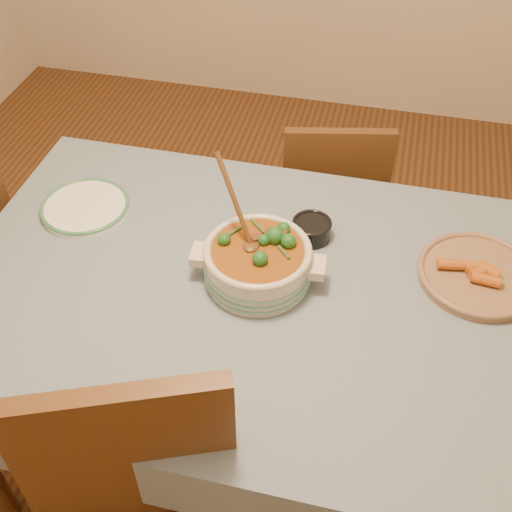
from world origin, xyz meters
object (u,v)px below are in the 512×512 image
at_px(fried_plate, 479,273).
at_px(white_plate, 85,207).
at_px(dining_table, 265,314).
at_px(chair_far, 331,195).
at_px(condiment_bowl, 312,228).
at_px(stew_casserole, 258,260).

bearing_deg(fried_plate, white_plate, 178.87).
bearing_deg(fried_plate, dining_table, -162.19).
height_order(dining_table, fried_plate, fried_plate).
distance_m(fried_plate, chair_far, 0.85).
distance_m(white_plate, fried_plate, 1.14).
distance_m(condiment_bowl, chair_far, 0.66).
height_order(white_plate, fried_plate, fried_plate).
bearing_deg(dining_table, fried_plate, 17.81).
bearing_deg(condiment_bowl, dining_table, -108.88).
relative_size(condiment_bowl, chair_far, 0.15).
xyz_separation_m(condiment_bowl, fried_plate, (0.46, -0.06, -0.01)).
bearing_deg(fried_plate, stew_casserole, -166.47).
distance_m(white_plate, chair_far, 0.96).
bearing_deg(white_plate, fried_plate, -1.13).
height_order(white_plate, chair_far, chair_far).
distance_m(white_plate, condiment_bowl, 0.68).
distance_m(dining_table, white_plate, 0.64).
xyz_separation_m(white_plate, condiment_bowl, (0.68, 0.04, 0.02)).
bearing_deg(fried_plate, condiment_bowl, 172.60).
bearing_deg(dining_table, white_plate, 161.84).
xyz_separation_m(stew_casserole, white_plate, (-0.57, 0.16, -0.06)).
xyz_separation_m(dining_table, stew_casserole, (-0.03, 0.04, 0.16)).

